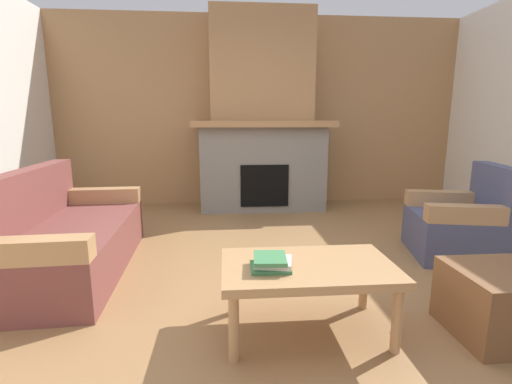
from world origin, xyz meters
The scene contains 8 objects.
ground centered at (0.00, 0.00, 0.00)m, with size 9.00×9.00×0.00m, color olive.
wall_back_wood_panel centered at (0.00, 3.00, 1.35)m, with size 6.00×0.12×2.70m, color #A87A4C.
fireplace centered at (0.00, 2.62, 1.16)m, with size 1.90×0.82×2.70m.
couch centered at (-1.86, 0.47, 0.29)m, with size 0.92×1.84×0.85m.
armchair centered at (1.65, 0.54, 0.29)m, with size 0.90×0.90×0.85m.
coffee_table centered at (-0.05, -0.57, 0.38)m, with size 1.00×0.60×0.43m.
ottoman centered at (1.06, -0.70, 0.20)m, with size 0.52×0.52×0.40m, color brown.
book_stack_near_edge centered at (-0.27, -0.62, 0.47)m, with size 0.25×0.23×0.07m.
Camera 1 is at (-0.52, -2.55, 1.26)m, focal length 25.78 mm.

